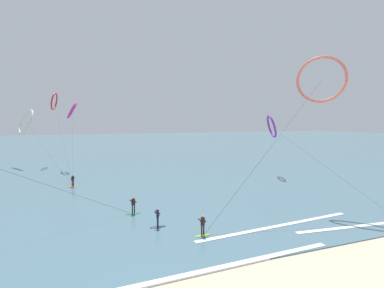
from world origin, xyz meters
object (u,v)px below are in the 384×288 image
surfer_emerald (133,206)px  kite_violet (272,126)px  kite_ivory (26,122)px  kite_magenta (72,110)px  kite_crimson (54,102)px  surfer_amber (73,182)px  surfer_navy (158,219)px  kite_coral (321,79)px  surfer_lime (203,227)px

surfer_emerald → kite_violet: (26.15, 13.53, 7.48)m
kite_ivory → surfer_emerald: bearing=-5.9°
kite_violet → kite_magenta: bearing=79.7°
kite_magenta → kite_crimson: bearing=-160.3°
kite_crimson → surfer_amber: bearing=19.8°
surfer_amber → surfer_emerald: (5.58, -15.29, 0.00)m
surfer_navy → kite_violet: (24.92, 18.17, 7.48)m
surfer_amber → kite_violet: size_ratio=0.07×
kite_violet → kite_coral: (-6.32, -17.28, 5.45)m
kite_violet → surfer_amber: bearing=108.6°
kite_ivory → surfer_amber: bearing=-6.3°
kite_coral → kite_crimson: bearing=171.2°
surfer_lime → kite_coral: bearing=162.3°
kite_magenta → kite_ivory: kite_magenta is taller
surfer_navy → kite_ivory: 48.31m
kite_violet → surfer_navy: bearing=147.8°
surfer_navy → surfer_amber: (-6.81, 19.92, 0.00)m
surfer_amber → kite_crimson: 29.03m
kite_coral → surfer_amber: bearing=-168.2°
surfer_lime → kite_coral: 20.78m
kite_crimson → kite_ivory: bearing=-67.9°
surfer_amber → surfer_emerald: 16.27m
surfer_emerald → kite_coral: bearing=135.1°
surfer_amber → surfer_lime: (9.66, -23.13, 0.00)m
kite_ivory → kite_crimson: bearing=74.2°
kite_magenta → surfer_navy: bearing=6.1°
kite_ivory → kite_magenta: bearing=25.9°
surfer_lime → kite_crimson: bearing=-107.4°
kite_magenta → kite_coral: kite_coral is taller
surfer_lime → kite_violet: size_ratio=0.07×
surfer_emerald → kite_crimson: (-8.87, 41.28, 12.50)m
kite_magenta → kite_coral: 44.88m
kite_crimson → surfer_lime: bearing=27.4°
surfer_emerald → kite_magenta: size_ratio=0.09×
kite_crimson → surfer_navy: bearing=25.0°
surfer_navy → kite_magenta: size_ratio=0.09×
kite_magenta → kite_ivory: 11.53m
surfer_navy → kite_ivory: (-15.44, 45.03, 8.27)m
surfer_emerald → kite_magenta: bearing=-115.0°
surfer_amber → kite_violet: kite_violet is taller
kite_coral → kite_magenta: bearing=172.9°
surfer_emerald → kite_coral: kite_coral is taller
kite_violet → kite_crimson: bearing=73.3°
surfer_amber → kite_violet: 32.65m
surfer_navy → kite_violet: size_ratio=0.07×
surfer_lime → kite_violet: kite_violet is taller
surfer_amber → kite_magenta: kite_magenta is taller
surfer_navy → kite_ivory: size_ratio=0.06×
surfer_emerald → kite_violet: kite_violet is taller
surfer_amber → surfer_lime: bearing=167.2°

